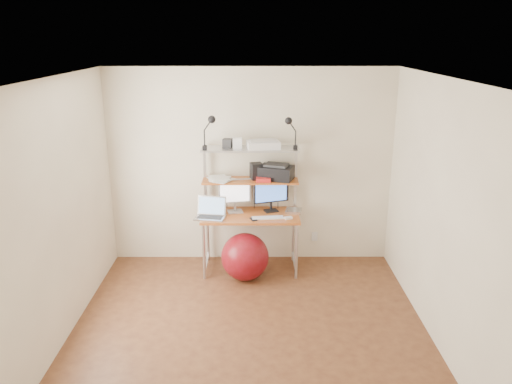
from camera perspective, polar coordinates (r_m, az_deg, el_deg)
room at (r=4.64m, az=-0.82°, el=-2.78°), size 3.60×3.60×3.60m
computer_desk at (r=6.15m, az=-0.66°, el=-0.49°), size 1.20×0.60×1.57m
wall_outlet at (r=6.69m, az=6.71°, el=-5.08°), size 0.08×0.01×0.12m
monitor_silver at (r=6.19m, az=-2.43°, el=-0.14°), size 0.40×0.18×0.45m
monitor_black at (r=6.22m, az=1.75°, el=-0.19°), size 0.44×0.19×0.46m
laptop at (r=6.09m, az=-5.17°, el=-2.39°), size 0.40×0.34×0.31m
keyboard at (r=6.04m, az=1.35°, el=-2.95°), size 0.39×0.15×0.01m
mouse at (r=6.02m, az=3.74°, el=-2.97°), size 0.10×0.08×0.02m
mac_mini at (r=6.25m, az=4.31°, el=-2.15°), size 0.22×0.22×0.04m
phone at (r=5.99m, az=-0.29°, el=-3.13°), size 0.10×0.13×0.01m
printer at (r=6.16m, az=2.34°, el=2.29°), size 0.47×0.39×0.19m
nas_cube at (r=6.16m, az=0.05°, el=2.41°), size 0.17×0.17×0.20m
red_box at (r=6.07m, az=0.84°, el=1.43°), size 0.18×0.12×0.05m
scanner at (r=6.03m, az=0.82°, el=5.47°), size 0.42×0.31×0.10m
box_white at (r=6.03m, az=-2.14°, el=5.62°), size 0.11×0.09×0.13m
box_grey at (r=6.07m, az=-3.28°, el=5.58°), size 0.12×0.12×0.11m
clip_lamp_left at (r=5.92m, az=-5.26°, el=7.63°), size 0.16×0.09×0.41m
clip_lamp_right at (r=5.93m, az=3.91°, el=7.53°), size 0.15×0.09×0.39m
exercise_ball at (r=6.09m, az=-1.27°, el=-7.41°), size 0.58×0.58×0.58m
paper_stack at (r=6.17m, az=-4.20°, el=1.53°), size 0.38×0.41×0.02m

